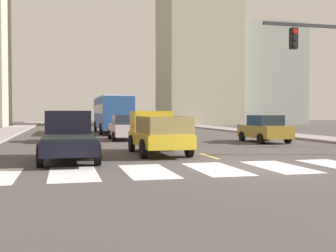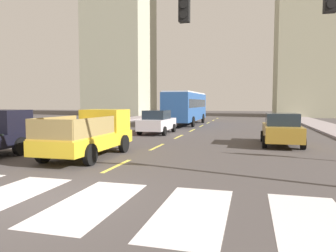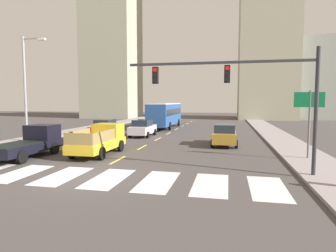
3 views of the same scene
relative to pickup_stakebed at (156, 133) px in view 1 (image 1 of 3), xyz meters
The scene contains 21 objects.
ground_plane 6.19m from the pickup_stakebed, 71.51° to the right, with size 160.00×160.00×0.00m, color #46403F.
sidewalk_right 18.03m from the pickup_stakebed, 42.63° to the left, with size 3.01×110.00×0.15m, color gray.
crosswalk_stripe_1 7.04m from the pickup_stakebed, 123.77° to the right, with size 1.47×3.51×0.01m, color silver.
crosswalk_stripe_2 6.08m from the pickup_stakebed, 104.97° to the right, with size 1.47×3.51×0.01m, color silver.
crosswalk_stripe_3 5.93m from the pickup_stakebed, 82.38° to the right, with size 1.47×3.51×0.01m, color silver.
crosswalk_stripe_4 6.65m from the pickup_stakebed, 61.85° to the right, with size 1.47×3.51×0.01m, color silver.
lane_dash_0 2.81m from the pickup_stakebed, 42.88° to the right, with size 0.16×2.40×0.01m, color #E5D34E.
lane_dash_1 3.86m from the pickup_stakebed, 58.76° to the left, with size 0.16×2.40×0.01m, color #E5D34E.
lane_dash_2 8.48m from the pickup_stakebed, 76.69° to the left, with size 0.16×2.40×0.01m, color #E5D34E.
lane_dash_3 13.37m from the pickup_stakebed, 81.64° to the left, with size 0.16×2.40×0.01m, color #E5D34E.
lane_dash_4 18.33m from the pickup_stakebed, 83.92° to the left, with size 0.16×2.40×0.01m, color #E5D34E.
lane_dash_5 23.30m from the pickup_stakebed, 85.22° to the left, with size 0.16×2.40×0.01m, color #E5D34E.
lane_dash_6 28.28m from the pickup_stakebed, 86.06° to the left, with size 0.16×2.40×0.01m, color #E5D34E.
lane_dash_7 33.27m from the pickup_stakebed, 86.66° to the left, with size 0.16×2.40×0.01m, color #E5D34E.
pickup_stakebed is the anchor object (origin of this frame).
pickup_dark 4.39m from the pickup_stakebed, 154.85° to the right, with size 2.18×5.20×1.96m.
city_bus 19.68m from the pickup_stakebed, 89.64° to the left, with size 2.72×10.80×3.32m.
sedan_near_left 9.89m from the pickup_stakebed, 90.39° to the left, with size 2.02×4.40×1.72m.
sedan_near_right 9.86m from the pickup_stakebed, 33.96° to the left, with size 2.02×4.40×1.72m.
sedan_mid 10.05m from the pickup_stakebed, 112.49° to the left, with size 2.02×4.40×1.72m.
block_mid_right 53.00m from the pickup_stakebed, 58.16° to the left, with size 11.67×7.44×16.09m, color gray.
Camera 1 is at (-6.10, -13.37, 1.88)m, focal length 45.61 mm.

